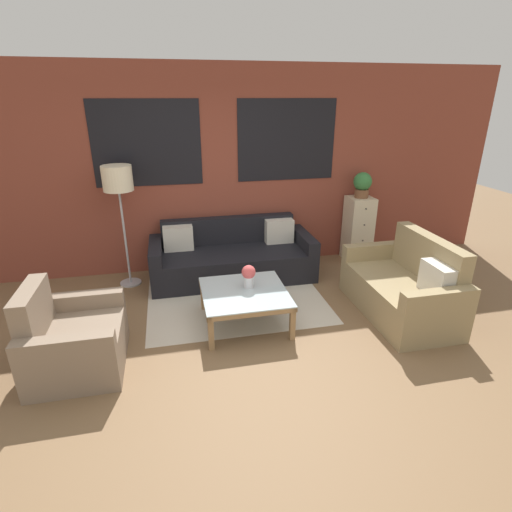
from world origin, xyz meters
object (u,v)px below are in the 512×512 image
floor_lamp (118,184)px  coffee_table (245,296)px  potted_plant (362,184)px  flower_vase (249,275)px  couch_dark (232,258)px  drawer_cabinet (358,229)px  armchair_corner (73,340)px  settee_vintage (404,289)px

floor_lamp → coffee_table: bearing=-45.2°
potted_plant → flower_vase: 2.53m
couch_dark → drawer_cabinet: bearing=6.5°
armchair_corner → potted_plant: size_ratio=2.54×
coffee_table → flower_vase: bearing=51.3°
coffee_table → drawer_cabinet: size_ratio=0.94×
settee_vintage → flower_vase: size_ratio=5.60×
coffee_table → flower_vase: 0.23m
settee_vintage → coffee_table: (-1.84, 0.16, 0.03)m
couch_dark → armchair_corner: size_ratio=2.34×
settee_vintage → potted_plant: (0.21, 1.67, 0.87)m
coffee_table → flower_vase: size_ratio=3.47×
drawer_cabinet → settee_vintage: bearing=-97.2°
settee_vintage → coffee_table: bearing=174.9°
floor_lamp → potted_plant: floor_lamp is taller
settee_vintage → floor_lamp: 3.67m
floor_lamp → settee_vintage: bearing=-25.3°
drawer_cabinet → flower_vase: size_ratio=3.70×
couch_dark → potted_plant: size_ratio=5.94×
couch_dark → potted_plant: bearing=6.5°
couch_dark → armchair_corner: armchair_corner is taller
armchair_corner → flower_vase: armchair_corner is taller
armchair_corner → floor_lamp: size_ratio=0.59×
floor_lamp → potted_plant: (3.38, 0.16, -0.19)m
armchair_corner → floor_lamp: 2.09m
armchair_corner → floor_lamp: bearing=78.1°
drawer_cabinet → floor_lamp: bearing=-177.2°
armchair_corner → flower_vase: size_ratio=3.56×
settee_vintage → floor_lamp: floor_lamp is taller
flower_vase → couch_dark: bearing=89.7°
floor_lamp → armchair_corner: bearing=-101.9°
drawer_cabinet → flower_vase: (-1.99, -1.42, 0.06)m
potted_plant → flower_vase: bearing=-144.5°
settee_vintage → couch_dark: bearing=140.9°
armchair_corner → potted_plant: bearing=27.0°
armchair_corner → settee_vintage: bearing=3.9°
couch_dark → flower_vase: bearing=-90.3°
armchair_corner → drawer_cabinet: size_ratio=0.96×
coffee_table → drawer_cabinet: bearing=36.2°
potted_plant → settee_vintage: bearing=-97.2°
armchair_corner → coffee_table: bearing=13.5°
couch_dark → flower_vase: couch_dark is taller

